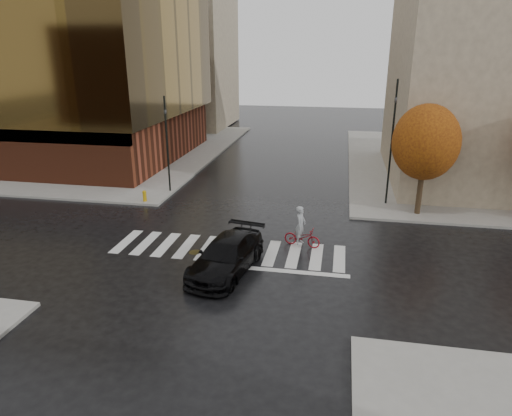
% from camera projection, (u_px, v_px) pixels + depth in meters
% --- Properties ---
extents(ground, '(120.00, 120.00, 0.00)m').
position_uv_depth(ground, '(226.00, 254.00, 22.43)').
color(ground, black).
rests_on(ground, ground).
extents(sidewalk_nw, '(30.00, 30.00, 0.15)m').
position_uv_depth(sidewalk_nw, '(74.00, 148.00, 45.54)').
color(sidewalk_nw, gray).
rests_on(sidewalk_nw, ground).
extents(crosswalk, '(12.00, 3.00, 0.01)m').
position_uv_depth(crosswalk, '(228.00, 249.00, 22.90)').
color(crosswalk, silver).
rests_on(crosswalk, ground).
extents(office_glass, '(27.00, 19.00, 16.00)m').
position_uv_depth(office_glass, '(32.00, 63.00, 40.20)').
color(office_glass, '#5F2916').
rests_on(office_glass, sidewalk_nw).
extents(building_nw_far, '(14.00, 12.00, 20.00)m').
position_uv_depth(building_nw_far, '(172.00, 43.00, 56.14)').
color(building_nw_far, gray).
rests_on(building_nw_far, sidewalk_nw).
extents(tree_ne_a, '(3.80, 3.80, 6.50)m').
position_uv_depth(tree_ne_a, '(426.00, 142.00, 26.06)').
color(tree_ne_a, black).
rests_on(tree_ne_a, sidewalk_ne).
extents(sedan, '(3.03, 5.60, 1.54)m').
position_uv_depth(sedan, '(227.00, 256.00, 20.42)').
color(sedan, black).
rests_on(sedan, ground).
extents(cyclist, '(1.98, 1.08, 2.14)m').
position_uv_depth(cyclist, '(302.00, 233.00, 23.07)').
color(cyclist, maroon).
rests_on(cyclist, ground).
extents(traffic_light_nw, '(0.20, 0.19, 6.46)m').
position_uv_depth(traffic_light_nw, '(167.00, 139.00, 30.63)').
color(traffic_light_nw, black).
rests_on(traffic_light_nw, sidewalk_nw).
extents(traffic_light_ne, '(0.16, 0.20, 7.71)m').
position_uv_depth(traffic_light_ne, '(392.00, 134.00, 27.80)').
color(traffic_light_ne, black).
rests_on(traffic_light_ne, sidewalk_ne).
extents(fire_hydrant, '(0.26, 0.26, 0.73)m').
position_uv_depth(fire_hydrant, '(145.00, 195.00, 29.51)').
color(fire_hydrant, '#B88B0A').
rests_on(fire_hydrant, sidewalk_nw).
extents(manhole, '(0.65, 0.65, 0.01)m').
position_uv_depth(manhole, '(195.00, 252.00, 22.59)').
color(manhole, '#3C3415').
rests_on(manhole, ground).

